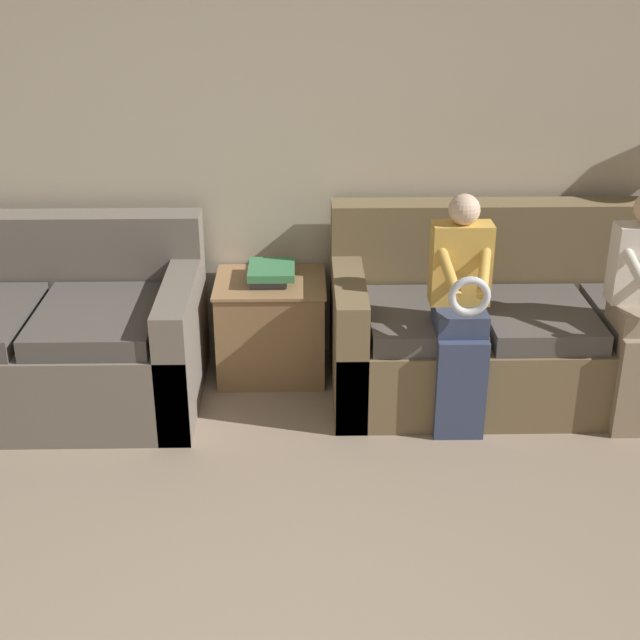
{
  "coord_description": "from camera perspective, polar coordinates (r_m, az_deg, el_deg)",
  "views": [
    {
      "loc": [
        0.12,
        -1.88,
        2.34
      ],
      "look_at": [
        0.2,
        1.74,
        0.71
      ],
      "focal_mm": 50.0,
      "sensor_mm": 36.0,
      "label": 1
    }
  ],
  "objects": [
    {
      "name": "book_stack",
      "position": [
        4.83,
        -3.19,
        3.04
      ],
      "size": [
        0.25,
        0.3,
        0.08
      ],
      "color": "#4C4C56",
      "rests_on": "side_shelf"
    },
    {
      "name": "side_shelf",
      "position": [
        4.95,
        -3.14,
        -0.36
      ],
      "size": [
        0.6,
        0.52,
        0.55
      ],
      "color": "olive",
      "rests_on": "ground_plane"
    },
    {
      "name": "couch_main",
      "position": [
        4.91,
        13.16,
        -0.66
      ],
      "size": [
        2.1,
        0.93,
        0.95
      ],
      "color": "brown",
      "rests_on": "ground_plane"
    },
    {
      "name": "child_left_seated",
      "position": [
        4.34,
        9.02,
        0.8
      ],
      "size": [
        0.29,
        0.36,
        1.18
      ],
      "color": "#384260",
      "rests_on": "ground_plane"
    },
    {
      "name": "couch_side",
      "position": [
        4.89,
        -17.19,
        -1.28
      ],
      "size": [
        1.61,
        1.0,
        0.91
      ],
      "color": "#70665B",
      "rests_on": "ground_plane"
    },
    {
      "name": "wall_back",
      "position": [
        4.93,
        -2.62,
        11.7
      ],
      "size": [
        7.59,
        0.06,
        2.55
      ],
      "color": "beige",
      "rests_on": "ground_plane"
    }
  ]
}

